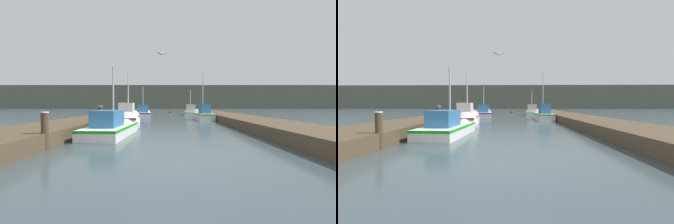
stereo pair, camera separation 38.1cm
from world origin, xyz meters
TOP-DOWN VIEW (x-y plane):
  - ground_plane at (0.00, 0.00)m, footprint 200.00×200.00m
  - dock_left at (-5.48, 16.00)m, footprint 2.93×40.00m
  - dock_right at (5.48, 16.00)m, footprint 2.93×40.00m
  - distant_shore_ridge at (0.00, 73.11)m, footprint 120.00×16.00m
  - fishing_boat_0 at (-2.75, 5.62)m, footprint 1.88×5.55m
  - fishing_boat_1 at (-2.94, 10.14)m, footprint 1.75×5.33m
  - fishing_boat_2 at (3.13, 15.59)m, footprint 1.59×4.54m
  - fishing_boat_3 at (-2.95, 19.52)m, footprint 2.10×4.86m
  - fishing_boat_4 at (2.88, 24.70)m, footprint 1.68×4.99m
  - mooring_piling_0 at (-4.08, 1.48)m, footprint 0.25×0.25m
  - mooring_piling_1 at (-4.19, 7.72)m, footprint 0.26×0.26m
  - channel_buoy at (0.25, 31.51)m, footprint 0.51×0.51m
  - seagull_lead at (-0.46, 5.52)m, footprint 0.52×0.40m

SIDE VIEW (x-z plane):
  - ground_plane at x=0.00m, z-range 0.00..0.00m
  - channel_buoy at x=0.25m, z-range -0.36..0.65m
  - dock_left at x=-5.48m, z-range 0.00..0.55m
  - dock_right at x=5.48m, z-range 0.00..0.55m
  - fishing_boat_0 at x=-2.75m, z-range -1.56..2.28m
  - fishing_boat_3 at x=-2.95m, z-range -1.54..2.36m
  - fishing_boat_4 at x=2.88m, z-range -1.51..2.34m
  - fishing_boat_2 at x=3.13m, z-range -1.98..2.95m
  - fishing_boat_1 at x=-2.94m, z-range -1.47..2.47m
  - mooring_piling_0 at x=-4.08m, z-range 0.01..1.25m
  - mooring_piling_1 at x=-4.19m, z-range 0.01..1.39m
  - distant_shore_ridge at x=0.00m, z-range 0.00..7.45m
  - seagull_lead at x=-0.46m, z-range 3.90..4.02m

